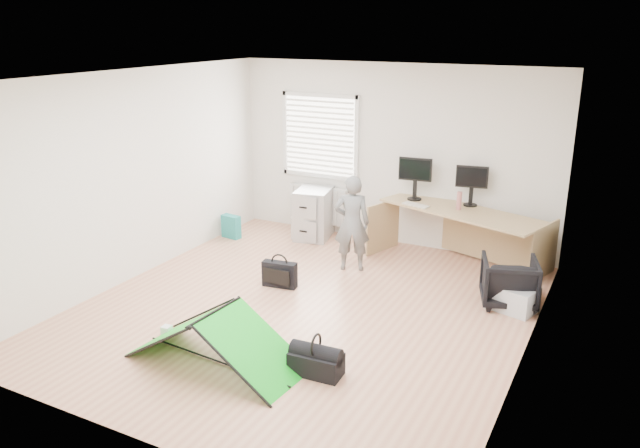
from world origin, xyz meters
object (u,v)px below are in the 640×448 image
at_px(thermos, 459,201).
at_px(laptop_bag, 280,274).
at_px(kite, 215,337).
at_px(desk, 459,237).
at_px(filing_cabinet, 314,213).
at_px(monitor_left, 415,184).
at_px(duffel_bag, 316,364).
at_px(storage_crate, 512,298).
at_px(office_chair, 509,282).
at_px(monitor_right, 471,191).
at_px(person, 352,223).

distance_m(thermos, laptop_bag, 2.67).
bearing_deg(kite, desk, 74.03).
distance_m(filing_cabinet, laptop_bag, 2.00).
xyz_separation_m(monitor_left, duffel_bag, (0.33, -3.70, -0.90)).
bearing_deg(storage_crate, duffel_bag, -121.02).
bearing_deg(office_chair, desk, -66.76).
distance_m(office_chair, storage_crate, 0.21).
relative_size(storage_crate, duffel_bag, 1.05).
relative_size(filing_cabinet, thermos, 3.12).
xyz_separation_m(monitor_right, laptop_bag, (-1.86, -2.13, -0.83)).
bearing_deg(person, duffel_bag, 83.43).
bearing_deg(monitor_left, duffel_bag, -91.63).
relative_size(desk, monitor_left, 4.83).
bearing_deg(person, storage_crate, 148.52).
bearing_deg(storage_crate, person, 172.63).
bearing_deg(office_chair, kite, 32.01).
height_order(desk, laptop_bag, desk).
distance_m(monitor_left, thermos, 0.74).
bearing_deg(monitor_left, desk, -22.50).
bearing_deg(laptop_bag, monitor_right, 40.24).
height_order(person, duffel_bag, person).
bearing_deg(laptop_bag, filing_cabinet, 96.62).
xyz_separation_m(office_chair, duffel_bag, (-1.32, -2.45, -0.18)).
xyz_separation_m(person, duffel_bag, (0.83, -2.61, -0.55)).
bearing_deg(duffel_bag, storage_crate, 55.81).
relative_size(monitor_right, office_chair, 0.68).
xyz_separation_m(thermos, person, (-1.21, -0.89, -0.25)).
distance_m(person, storage_crate, 2.30).
height_order(filing_cabinet, storage_crate, filing_cabinet).
bearing_deg(laptop_bag, desk, 37.20).
distance_m(desk, duffel_bag, 3.53).
height_order(thermos, duffel_bag, thermos).
relative_size(monitor_right, person, 0.33).
height_order(filing_cabinet, laptop_bag, filing_cabinet).
bearing_deg(thermos, desk, -13.82).
height_order(office_chair, person, person).
xyz_separation_m(monitor_left, laptop_bag, (-1.06, -2.06, -0.85)).
xyz_separation_m(thermos, office_chair, (0.94, -1.05, -0.62)).
height_order(filing_cabinet, duffel_bag, filing_cabinet).
bearing_deg(office_chair, duffel_bag, 44.00).
xyz_separation_m(monitor_right, office_chair, (0.85, -1.31, -0.70)).
relative_size(monitor_left, thermos, 1.90).
relative_size(person, kite, 0.74).
bearing_deg(kite, monitor_right, 74.58).
distance_m(filing_cabinet, thermos, 2.35).
distance_m(desk, person, 1.55).
bearing_deg(laptop_bag, storage_crate, 5.22).
relative_size(office_chair, kite, 0.36).
relative_size(monitor_left, person, 0.36).
height_order(storage_crate, duffel_bag, storage_crate).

